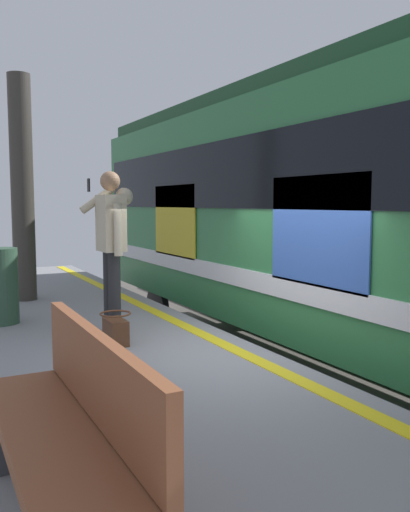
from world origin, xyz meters
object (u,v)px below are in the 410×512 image
(passenger, at_px, (112,238))
(station_column, at_px, (22,189))
(train_carriage, at_px, (321,205))
(trash_bin, at_px, (1,286))
(handbag, at_px, (116,330))
(bench, at_px, (71,425))

(passenger, distance_m, station_column, 2.81)
(train_carriage, xyz_separation_m, trash_bin, (0.85, 4.27, -0.98))
(handbag, xyz_separation_m, station_column, (3.14, 0.41, 1.54))
(passenger, xyz_separation_m, station_column, (2.70, 0.53, 0.61))
(train_carriage, height_order, passenger, train_carriage)
(passenger, xyz_separation_m, trash_bin, (1.14, 1.06, -0.62))
(handbag, bearing_deg, station_column, 7.50)
(passenger, height_order, station_column, station_column)
(train_carriage, distance_m, station_column, 4.46)
(passenger, relative_size, handbag, 4.99)
(train_carriage, bearing_deg, trash_bin, 78.69)
(station_column, height_order, trash_bin, station_column)
(bench, bearing_deg, passenger, -20.60)
(passenger, bearing_deg, bench, 159.40)
(station_column, xyz_separation_m, trash_bin, (-1.55, 0.53, -1.23))
(train_carriage, bearing_deg, bench, 129.69)
(train_carriage, distance_m, handbag, 3.65)
(handbag, relative_size, trash_bin, 0.39)
(passenger, height_order, handbag, passenger)
(handbag, height_order, trash_bin, trash_bin)
(handbag, bearing_deg, train_carriage, -77.56)
(handbag, distance_m, station_column, 3.52)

